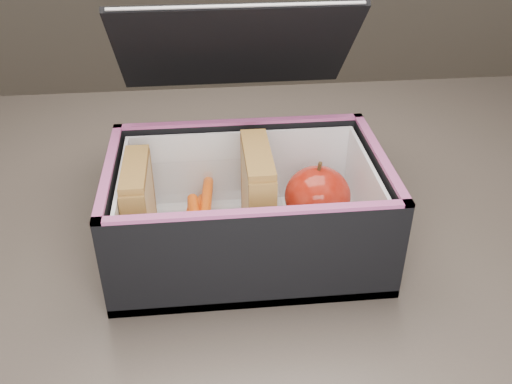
% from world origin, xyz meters
% --- Properties ---
extents(kitchen_table, '(1.20, 0.80, 0.75)m').
position_xyz_m(kitchen_table, '(0.00, 0.00, 0.66)').
color(kitchen_table, brown).
rests_on(kitchen_table, ground).
extents(lunch_bag, '(0.28, 0.31, 0.24)m').
position_xyz_m(lunch_bag, '(-0.02, -0.04, 0.81)').
color(lunch_bag, black).
rests_on(lunch_bag, kitchen_table).
extents(plastic_tub, '(0.16, 0.12, 0.07)m').
position_xyz_m(plastic_tub, '(-0.07, -0.05, 0.80)').
color(plastic_tub, white).
rests_on(plastic_tub, lunch_bag).
extents(sandwich_left, '(0.02, 0.08, 0.10)m').
position_xyz_m(sandwich_left, '(-0.13, -0.05, 0.81)').
color(sandwich_left, beige).
rests_on(sandwich_left, plastic_tub).
extents(sandwich_right, '(0.03, 0.09, 0.10)m').
position_xyz_m(sandwich_right, '(-0.01, -0.05, 0.82)').
color(sandwich_right, beige).
rests_on(sandwich_right, plastic_tub).
extents(carrot_sticks, '(0.05, 0.15, 0.03)m').
position_xyz_m(carrot_sticks, '(-0.07, -0.05, 0.78)').
color(carrot_sticks, '#FF5F0E').
rests_on(carrot_sticks, plastic_tub).
extents(paper_napkin, '(0.10, 0.11, 0.01)m').
position_xyz_m(paper_napkin, '(0.05, -0.04, 0.77)').
color(paper_napkin, white).
rests_on(paper_napkin, lunch_bag).
extents(red_apple, '(0.08, 0.08, 0.07)m').
position_xyz_m(red_apple, '(0.06, -0.04, 0.80)').
color(red_apple, '#980900').
rests_on(red_apple, paper_napkin).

